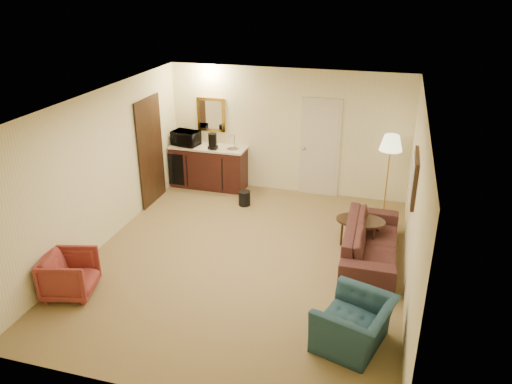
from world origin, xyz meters
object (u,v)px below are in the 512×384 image
rose_chair_far (69,273)px  teal_armchair (355,317)px  sofa (372,236)px  coffee_maker (213,141)px  wetbar_cabinet (209,167)px  rose_chair_near (71,274)px  floor_lamp (388,175)px  coffee_table (360,232)px  microwave (186,136)px  waste_bin (244,198)px

rose_chair_far → teal_armchair: bearing=-104.1°
sofa → coffee_maker: (-3.45, 2.03, 0.67)m
wetbar_cabinet → rose_chair_far: wetbar_cabinet is taller
rose_chair_near → floor_lamp: size_ratio=0.39×
floor_lamp → rose_chair_far: bearing=-137.0°
sofa → coffee_table: sofa is taller
rose_chair_far → microwave: microwave is taller
coffee_maker → waste_bin: bearing=-49.8°
coffee_maker → rose_chair_far: bearing=-113.9°
rose_chair_near → waste_bin: bearing=-39.8°
rose_chair_far → microwave: bearing=-14.4°
teal_armchair → microwave: (-4.03, 4.28, 0.70)m
microwave → teal_armchair: bearing=-36.7°
wetbar_cabinet → coffee_maker: (0.15, -0.12, 0.63)m
coffee_table → coffee_maker: (-3.24, 1.60, 0.85)m
sofa → rose_chair_near: size_ratio=3.38×
teal_armchair → wetbar_cabinet: bearing=-123.6°
sofa → teal_armchair: same height
coffee_table → sofa: bearing=-63.7°
teal_armchair → coffee_table: (-0.15, 2.59, -0.18)m
rose_chair_far → microwave: (0.01, 4.29, 0.76)m
wetbar_cabinet → floor_lamp: size_ratio=1.03×
coffee_table → microwave: size_ratio=1.48×
coffee_maker → microwave: bearing=157.0°
wetbar_cabinet → coffee_table: bearing=-26.9°
rose_chair_far → coffee_maker: coffee_maker is taller
microwave → coffee_maker: 0.65m
rose_chair_near → teal_armchair: bearing=-107.0°
teal_armchair → coffee_table: teal_armchair is taller
teal_armchair → rose_chair_near: bearing=-73.2°
sofa → coffee_maker: size_ratio=6.37×
rose_chair_near → rose_chair_far: bearing=163.2°
microwave → rose_chair_far: bearing=-80.1°
waste_bin → coffee_maker: 1.41m
wetbar_cabinet → sofa: bearing=-30.9°
teal_armchair → waste_bin: 4.39m
coffee_table → waste_bin: bearing=157.1°
sofa → floor_lamp: floor_lamp is taller
rose_chair_far → waste_bin: (1.52, 3.60, -0.20)m
wetbar_cabinet → teal_armchair: bearing=-50.6°
teal_armchair → waste_bin: bearing=-127.9°
teal_armchair → sofa: bearing=-164.6°
wetbar_cabinet → waste_bin: bearing=-35.2°
rose_chair_far → waste_bin: 3.91m
wetbar_cabinet → coffee_table: 3.80m
rose_chair_near → microwave: size_ratio=1.13×
rose_chair_near → coffee_table: size_ratio=0.76×
rose_chair_far → coffee_table: bearing=-70.5°
microwave → coffee_maker: bearing=2.0°
sofa → rose_chair_far: size_ratio=3.02×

